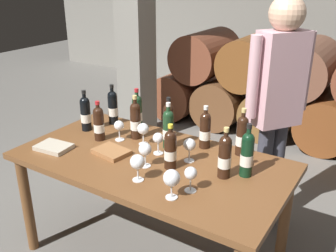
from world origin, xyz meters
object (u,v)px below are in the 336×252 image
object	(u,v)px
dining_table	(151,171)
wine_bottle_10	(205,130)
wine_bottle_9	(135,120)
wine_glass_1	(191,174)
wine_bottle_3	(225,156)
wine_glass_4	(189,145)
wine_bottle_4	(86,113)
wine_glass_0	(158,139)
wine_glass_5	(145,150)
wine_glass_6	(143,130)
wine_glass_2	(172,179)
wine_glass_7	(138,163)
leather_ledger	(111,152)
sommelier_presenting	(277,98)
wine_bottle_7	(137,112)
wine_bottle_2	(169,120)
tasting_notebook	(54,147)
wine_bottle_0	(99,123)
wine_bottle_11	(247,154)
wine_bottle_8	(242,135)
wine_bottle_1	(113,107)
wine_bottle_6	(168,129)

from	to	relation	value
dining_table	wine_bottle_10	distance (m)	0.44
wine_bottle_9	wine_glass_1	size ratio (longest dim) A/B	2.17
wine_bottle_3	wine_glass_4	xyz separation A→B (m)	(-0.26, 0.06, -0.02)
wine_bottle_4	wine_glass_0	size ratio (longest dim) A/B	2.11
wine_glass_5	wine_glass_6	size ratio (longest dim) A/B	1.00
wine_glass_2	wine_glass_7	bearing A→B (deg)	168.68
leather_ledger	sommelier_presenting	world-z (taller)	sommelier_presenting
wine_bottle_4	wine_bottle_7	size ratio (longest dim) A/B	0.98
wine_bottle_7	wine_glass_1	size ratio (longest dim) A/B	2.15
wine_bottle_2	tasting_notebook	distance (m)	0.79
wine_bottle_0	wine_glass_0	distance (m)	0.46
dining_table	wine_glass_2	xyz separation A→B (m)	(0.34, -0.31, 0.21)
dining_table	wine_glass_4	world-z (taller)	wine_glass_4
wine_glass_6	sommelier_presenting	size ratio (longest dim) A/B	0.09
wine_glass_2	wine_glass_4	xyz separation A→B (m)	(-0.12, 0.40, -0.01)
wine_bottle_7	sommelier_presenting	world-z (taller)	sommelier_presenting
wine_bottle_7	sommelier_presenting	distance (m)	0.99
sommelier_presenting	wine_bottle_11	bearing A→B (deg)	-86.24
wine_glass_1	sommelier_presenting	world-z (taller)	sommelier_presenting
dining_table	wine_bottle_2	xyz separation A→B (m)	(-0.08, 0.34, 0.22)
wine_bottle_4	wine_glass_0	xyz separation A→B (m)	(0.66, -0.04, -0.03)
leather_ledger	wine_bottle_11	bearing A→B (deg)	21.72
wine_bottle_10	wine_bottle_2	bearing A→B (deg)	177.14
wine_bottle_3	wine_bottle_8	bearing A→B (deg)	95.04
wine_bottle_3	wine_glass_6	world-z (taller)	wine_bottle_3
wine_glass_6	leather_ledger	distance (m)	0.26
wine_bottle_7	tasting_notebook	bearing A→B (deg)	-114.34
wine_glass_6	wine_bottle_4	bearing A→B (deg)	-177.62
wine_bottle_10	wine_bottle_1	bearing A→B (deg)	179.52
wine_bottle_11	wine_glass_6	bearing A→B (deg)	177.92
wine_glass_6	wine_glass_5	bearing A→B (deg)	-52.08
wine_bottle_7	wine_glass_6	world-z (taller)	wine_bottle_7
wine_bottle_8	wine_glass_6	distance (m)	0.65
wine_bottle_2	wine_bottle_11	distance (m)	0.70
wine_bottle_6	wine_glass_2	bearing A→B (deg)	-56.15
wine_bottle_9	wine_glass_7	size ratio (longest dim) A/B	1.97
wine_glass_5	sommelier_presenting	bearing A→B (deg)	59.25
wine_bottle_2	wine_glass_1	distance (m)	0.72
wine_bottle_11	wine_glass_2	distance (m)	0.49
wine_bottle_2	wine_glass_4	bearing A→B (deg)	-38.62
wine_bottle_4	tasting_notebook	size ratio (longest dim) A/B	1.37
wine_bottle_1	wine_bottle_10	size ratio (longest dim) A/B	1.06
wine_bottle_7	wine_glass_7	xyz separation A→B (m)	(0.45, -0.60, -0.02)
wine_glass_0	wine_bottle_8	bearing A→B (deg)	31.35
wine_bottle_1	wine_glass_6	xyz separation A→B (m)	(0.42, -0.19, -0.03)
wine_glass_0	wine_glass_1	size ratio (longest dim) A/B	1.00
wine_bottle_10	wine_glass_1	xyz separation A→B (m)	(0.18, -0.52, -0.02)
wine_glass_2	sommelier_presenting	distance (m)	1.09
wine_bottle_9	sommelier_presenting	distance (m)	0.98
wine_glass_6	wine_glass_7	world-z (taller)	wine_glass_7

